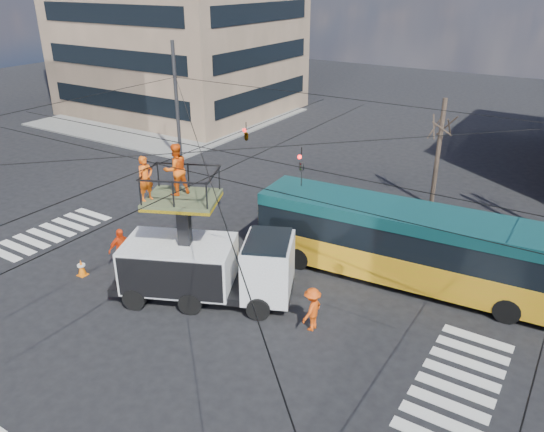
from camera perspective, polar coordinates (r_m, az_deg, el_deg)
The scene contains 10 objects.
ground at distance 21.93m, azimuth -6.81°, elevation -7.98°, with size 120.00×120.00×0.00m, color black.
sidewalk_nw at distance 49.60m, azimuth -10.74°, elevation 10.46°, with size 18.00×18.00×0.12m, color slate.
crosswalks at distance 21.93m, azimuth -6.81°, elevation -7.96°, with size 22.40×22.40×0.02m, color silver, non-canonical shape.
overhead_network at distance 20.31m, azimuth -6.85°, elevation 2.87°, with size 24.24×24.24×8.00m.
tree_a at distance 29.39m, azimuth 17.81°, elevation 9.37°, with size 2.00×2.00×6.00m.
utility_truck at distance 20.51m, azimuth -7.10°, elevation -3.87°, with size 7.33×4.98×6.22m.
city_bus at distance 22.32m, azimuth 14.87°, elevation -2.98°, with size 13.21×3.58×3.20m.
traffic_cone at distance 24.06m, azimuth -19.81°, elevation -5.23°, with size 0.36×0.36×0.75m, color orange.
worker_ground at distance 23.72m, azimuth -15.93°, elevation -3.47°, with size 1.13×0.47×1.93m, color #FF4510.
flagger at distance 19.25m, azimuth 4.33°, elevation -9.97°, with size 1.09×0.63×1.68m, color #DE480E.
Camera 1 is at (12.00, -14.15, 11.70)m, focal length 35.00 mm.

